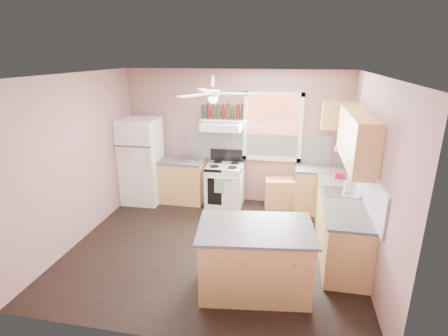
% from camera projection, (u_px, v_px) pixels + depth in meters
% --- Properties ---
extents(floor, '(4.50, 4.50, 0.00)m').
position_uv_depth(floor, '(214.00, 246.00, 5.67)').
color(floor, black).
rests_on(floor, ground).
extents(ceiling, '(4.50, 4.50, 0.00)m').
position_uv_depth(ceiling, '(213.00, 75.00, 4.82)').
color(ceiling, white).
rests_on(ceiling, ground).
extents(wall_back, '(4.50, 0.05, 2.70)m').
position_uv_depth(wall_back, '(235.00, 137.00, 7.13)').
color(wall_back, '#946A68').
rests_on(wall_back, ground).
extents(wall_right, '(0.05, 4.00, 2.70)m').
position_uv_depth(wall_right, '(374.00, 177.00, 4.83)').
color(wall_right, '#946A68').
rests_on(wall_right, ground).
extents(wall_left, '(0.05, 4.00, 2.70)m').
position_uv_depth(wall_left, '(77.00, 159.00, 5.66)').
color(wall_left, '#946A68').
rests_on(wall_left, ground).
extents(backsplash_back, '(2.90, 0.03, 0.55)m').
position_uv_depth(backsplash_back, '(257.00, 147.00, 7.07)').
color(backsplash_back, white).
rests_on(backsplash_back, wall_back).
extents(backsplash_right, '(0.03, 2.60, 0.55)m').
position_uv_depth(backsplash_right, '(365.00, 181.00, 5.17)').
color(backsplash_right, white).
rests_on(backsplash_right, wall_right).
extents(window_view, '(1.00, 0.02, 1.20)m').
position_uv_depth(window_view, '(273.00, 127.00, 6.88)').
color(window_view, brown).
rests_on(window_view, wall_back).
extents(window_frame, '(1.16, 0.07, 1.36)m').
position_uv_depth(window_frame, '(273.00, 127.00, 6.85)').
color(window_frame, white).
rests_on(window_frame, wall_back).
extents(refrigerator, '(0.76, 0.74, 1.75)m').
position_uv_depth(refrigerator, '(142.00, 161.00, 7.17)').
color(refrigerator, white).
rests_on(refrigerator, floor).
extents(base_cabinet_left, '(0.90, 0.60, 0.86)m').
position_uv_depth(base_cabinet_left, '(183.00, 181.00, 7.31)').
color(base_cabinet_left, tan).
rests_on(base_cabinet_left, floor).
extents(counter_left, '(0.92, 0.62, 0.04)m').
position_uv_depth(counter_left, '(182.00, 161.00, 7.17)').
color(counter_left, '#49494B').
rests_on(counter_left, base_cabinet_left).
extents(toaster, '(0.29, 0.18, 0.18)m').
position_uv_depth(toaster, '(190.00, 157.00, 7.02)').
color(toaster, silver).
rests_on(toaster, counter_left).
extents(stove, '(0.73, 0.65, 0.86)m').
position_uv_depth(stove, '(225.00, 185.00, 7.10)').
color(stove, white).
rests_on(stove, floor).
extents(range_hood, '(0.78, 0.50, 0.14)m').
position_uv_depth(range_hood, '(222.00, 126.00, 6.84)').
color(range_hood, white).
rests_on(range_hood, wall_back).
extents(bottle_shelf, '(0.90, 0.26, 0.03)m').
position_uv_depth(bottle_shelf, '(223.00, 120.00, 6.92)').
color(bottle_shelf, white).
rests_on(bottle_shelf, range_hood).
extents(cart, '(0.61, 0.45, 0.56)m').
position_uv_depth(cart, '(279.00, 194.00, 7.04)').
color(cart, tan).
rests_on(cart, floor).
extents(base_cabinet_corner, '(1.00, 0.60, 0.86)m').
position_uv_depth(base_cabinet_corner, '(321.00, 191.00, 6.80)').
color(base_cabinet_corner, tan).
rests_on(base_cabinet_corner, floor).
extents(base_cabinet_right, '(0.60, 2.20, 0.86)m').
position_uv_depth(base_cabinet_right, '(340.00, 225.00, 5.46)').
color(base_cabinet_right, tan).
rests_on(base_cabinet_right, floor).
extents(counter_corner, '(1.02, 0.62, 0.04)m').
position_uv_depth(counter_corner, '(323.00, 169.00, 6.66)').
color(counter_corner, '#49494B').
rests_on(counter_corner, base_cabinet_corner).
extents(counter_right, '(0.62, 2.22, 0.04)m').
position_uv_depth(counter_right, '(342.00, 198.00, 5.32)').
color(counter_right, '#49494B').
rests_on(counter_right, base_cabinet_right).
extents(sink, '(0.55, 0.45, 0.03)m').
position_uv_depth(sink, '(341.00, 192.00, 5.50)').
color(sink, silver).
rests_on(sink, counter_right).
extents(faucet, '(0.03, 0.03, 0.14)m').
position_uv_depth(faucet, '(352.00, 189.00, 5.45)').
color(faucet, silver).
rests_on(faucet, sink).
extents(upper_cabinet_right, '(0.33, 1.80, 0.76)m').
position_uv_depth(upper_cabinet_right, '(357.00, 138.00, 5.20)').
color(upper_cabinet_right, tan).
rests_on(upper_cabinet_right, wall_right).
extents(upper_cabinet_corner, '(0.60, 0.33, 0.52)m').
position_uv_depth(upper_cabinet_corner, '(338.00, 115.00, 6.42)').
color(upper_cabinet_corner, tan).
rests_on(upper_cabinet_corner, wall_back).
extents(paper_towel, '(0.26, 0.12, 0.12)m').
position_uv_depth(paper_towel, '(341.00, 149.00, 6.63)').
color(paper_towel, white).
rests_on(paper_towel, wall_back).
extents(island, '(1.48, 1.05, 0.86)m').
position_uv_depth(island, '(255.00, 260.00, 4.54)').
color(island, tan).
rests_on(island, floor).
extents(island_top, '(1.57, 1.14, 0.04)m').
position_uv_depth(island_top, '(256.00, 229.00, 4.40)').
color(island_top, '#49494B').
rests_on(island_top, island).
extents(ceiling_fan_hub, '(0.20, 0.20, 0.08)m').
position_uv_depth(ceiling_fan_hub, '(213.00, 93.00, 4.90)').
color(ceiling_fan_hub, white).
rests_on(ceiling_fan_hub, ceiling).
extents(soap_bottle, '(0.11, 0.11, 0.26)m').
position_uv_depth(soap_bottle, '(347.00, 185.00, 5.45)').
color(soap_bottle, silver).
rests_on(soap_bottle, counter_right).
extents(red_caddy, '(0.19, 0.13, 0.10)m').
position_uv_depth(red_caddy, '(339.00, 175.00, 6.13)').
color(red_caddy, red).
rests_on(red_caddy, counter_right).
extents(wine_bottles, '(0.86, 0.06, 0.31)m').
position_uv_depth(wine_bottles, '(223.00, 112.00, 6.87)').
color(wine_bottles, '#143819').
rests_on(wine_bottles, bottle_shelf).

